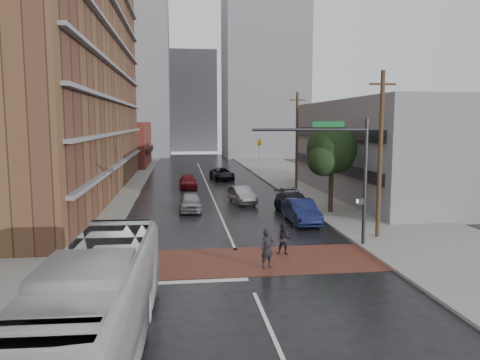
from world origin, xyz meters
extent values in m
plane|color=black|center=(0.00, 0.00, 0.00)|extent=(160.00, 160.00, 0.00)
cube|color=brown|center=(0.00, 0.50, 0.01)|extent=(14.00, 5.00, 0.02)
cube|color=gray|center=(-11.50, 25.00, 0.07)|extent=(9.00, 90.00, 0.15)
cube|color=gray|center=(11.50, 25.00, 0.07)|extent=(9.00, 90.00, 0.15)
cube|color=brown|center=(-14.00, 24.00, 14.00)|extent=(10.00, 44.00, 28.00)
cube|color=brown|center=(-12.00, 54.00, 3.50)|extent=(8.00, 16.00, 7.00)
cube|color=slate|center=(16.50, 20.00, 4.50)|extent=(11.00, 26.00, 9.00)
cube|color=slate|center=(-14.00, 78.00, 16.00)|extent=(18.00, 16.00, 32.00)
cube|color=slate|center=(14.00, 72.00, 18.00)|extent=(16.00, 14.00, 36.00)
cube|color=slate|center=(0.00, 95.00, 12.00)|extent=(12.00, 10.00, 24.00)
cylinder|color=#332319|center=(8.50, 12.00, 2.00)|extent=(0.36, 0.36, 4.00)
sphere|color=black|center=(8.50, 12.00, 5.00)|extent=(3.80, 3.80, 3.80)
sphere|color=black|center=(7.60, 11.20, 4.20)|extent=(2.40, 2.40, 2.40)
sphere|color=black|center=(9.30, 12.80, 4.40)|extent=(2.60, 2.60, 2.60)
cylinder|color=#2D2D33|center=(7.30, 2.50, 3.60)|extent=(0.20, 0.20, 7.20)
cylinder|color=#2D2D33|center=(4.10, 2.50, 6.60)|extent=(6.40, 0.16, 0.16)
imported|color=gold|center=(1.30, 2.50, 5.60)|extent=(0.20, 0.16, 1.00)
cube|color=#0C5926|center=(5.10, 2.50, 6.90)|extent=(1.80, 0.05, 0.30)
cube|color=#2D2D33|center=(7.05, 2.50, 2.60)|extent=(0.30, 0.30, 0.35)
cylinder|color=#473321|center=(8.80, 4.00, 5.00)|extent=(0.26, 0.26, 10.00)
cube|color=#473321|center=(8.80, 4.00, 9.20)|extent=(1.60, 0.12, 0.12)
cylinder|color=#473321|center=(8.80, 24.00, 5.00)|extent=(0.26, 0.26, 10.00)
cube|color=#473321|center=(8.80, 24.00, 9.20)|extent=(1.60, 0.12, 0.12)
imported|color=#B8B8BA|center=(-5.50, -8.54, 1.63)|extent=(3.18, 11.80, 3.26)
imported|color=black|center=(1.15, -0.75, 0.96)|extent=(0.82, 0.69, 1.92)
imported|color=black|center=(2.44, 1.36, 0.84)|extent=(0.99, 0.88, 1.68)
imported|color=#95989B|center=(-2.18, 14.49, 0.73)|extent=(1.91, 4.38, 1.47)
imported|color=#9C9FA3|center=(2.34, 17.47, 0.73)|extent=(2.23, 4.61, 1.45)
imported|color=maroon|center=(-2.16, 27.68, 0.65)|extent=(1.98, 4.54, 1.30)
imported|color=black|center=(2.10, 34.31, 0.72)|extent=(2.98, 5.40, 1.43)
imported|color=#121A41|center=(5.38, 8.95, 0.82)|extent=(1.81, 4.99, 1.64)
imported|color=black|center=(5.71, 12.43, 0.78)|extent=(2.44, 5.47, 1.56)
imported|color=#A8ADB0|center=(6.30, 16.00, 0.79)|extent=(1.88, 4.62, 1.57)
camera|label=1|loc=(-2.94, -22.32, 7.01)|focal=35.00mm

